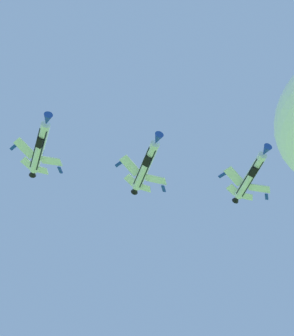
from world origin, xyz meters
TOP-DOWN VIEW (x-y plane):
  - fighter_jet_lead at (0.81, 96.64)m, footprint 10.99×14.47m
  - fighter_jet_left_wing at (-17.05, 86.68)m, footprint 10.88×14.47m
  - fighter_jet_right_wing at (-34.36, 78.46)m, footprint 10.99×14.47m

SIDE VIEW (x-z plane):
  - fighter_jet_left_wing at x=-17.05m, z-range 84.85..89.98m
  - fighter_jet_right_wing at x=-34.36m, z-range 85.77..90.66m
  - fighter_jet_lead at x=0.81m, z-range 87.40..92.28m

